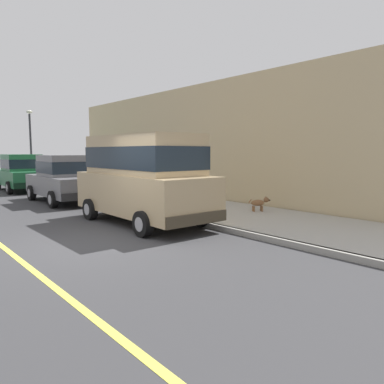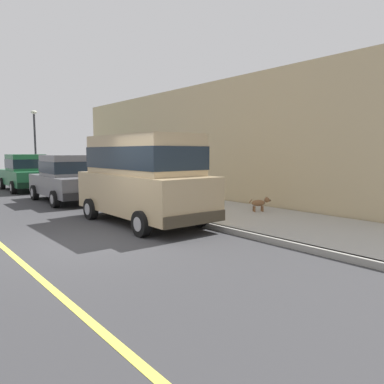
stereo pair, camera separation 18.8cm
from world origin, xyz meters
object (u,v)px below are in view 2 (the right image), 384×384
object	(u,v)px
car_green_sedan	(26,172)
street_lamp	(35,138)
car_grey_sedan	(66,178)
car_tan_van	(143,175)
dog_brown	(260,203)

from	to	relation	value
car_green_sedan	street_lamp	size ratio (longest dim) A/B	1.05
car_grey_sedan	street_lamp	world-z (taller)	street_lamp
car_tan_van	dog_brown	world-z (taller)	car_tan_van
car_grey_sedan	car_green_sedan	size ratio (longest dim) A/B	1.00
car_tan_van	street_lamp	world-z (taller)	street_lamp
car_tan_van	car_grey_sedan	world-z (taller)	car_tan_van
car_green_sedan	dog_brown	distance (m)	13.50
car_tan_van	car_grey_sedan	distance (m)	5.90
car_grey_sedan	car_green_sedan	world-z (taller)	same
street_lamp	car_green_sedan	bearing A→B (deg)	-115.07
car_green_sedan	street_lamp	distance (m)	3.94
car_tan_van	dog_brown	bearing A→B (deg)	-20.88
car_grey_sedan	car_green_sedan	bearing A→B (deg)	90.61
dog_brown	street_lamp	xyz separation A→B (m)	(-2.20, 16.09, 2.48)
car_tan_van	car_green_sedan	world-z (taller)	car_tan_van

